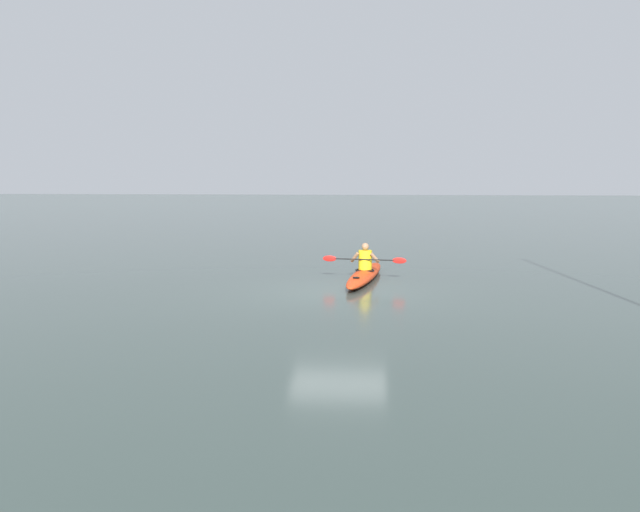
% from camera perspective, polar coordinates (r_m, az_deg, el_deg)
% --- Properties ---
extents(ground_plane, '(160.00, 160.00, 0.00)m').
position_cam_1_polar(ground_plane, '(17.08, 1.64, -3.14)').
color(ground_plane, '#384742').
extents(kayak, '(1.32, 4.88, 0.31)m').
position_cam_1_polar(kayak, '(19.03, 3.89, -1.62)').
color(kayak, red).
rests_on(kayak, ground).
extents(kayaker, '(2.39, 0.59, 0.77)m').
position_cam_1_polar(kayaker, '(18.99, 3.91, -0.22)').
color(kayaker, yellow).
rests_on(kayaker, kayak).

